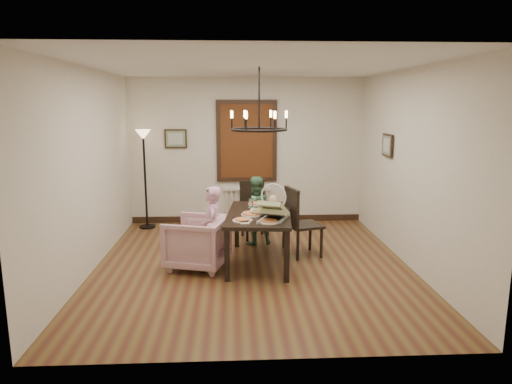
{
  "coord_description": "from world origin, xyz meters",
  "views": [
    {
      "loc": [
        -0.27,
        -6.3,
        2.31
      ],
      "look_at": [
        0.06,
        0.16,
        1.05
      ],
      "focal_mm": 32.0,
      "sensor_mm": 36.0,
      "label": 1
    }
  ],
  "objects": [
    {
      "name": "pizza_platter",
      "position": [
        -0.01,
        -0.03,
        0.77
      ],
      "size": [
        0.3,
        0.3,
        0.04
      ],
      "primitive_type": "cylinder",
      "color": "tan",
      "rests_on": "dining_table"
    },
    {
      "name": "chair_far",
      "position": [
        0.1,
        1.36,
        0.5
      ],
      "size": [
        0.52,
        0.52,
        1.0
      ],
      "primitive_type": null,
      "rotation": [
        0.0,
        0.0,
        0.21
      ],
      "color": "black",
      "rests_on": "room_shell"
    },
    {
      "name": "chandelier",
      "position": [
        0.1,
        0.11,
        1.95
      ],
      "size": [
        0.8,
        0.8,
        0.04
      ],
      "primitive_type": "torus",
      "color": "black",
      "rests_on": "room_shell"
    },
    {
      "name": "floor_lamp",
      "position": [
        -1.9,
        2.15,
        0.9
      ],
      "size": [
        0.3,
        0.3,
        1.8
      ],
      "primitive_type": null,
      "color": "black",
      "rests_on": "room_shell"
    },
    {
      "name": "elderly_woman",
      "position": [
        -0.57,
        -0.14,
        0.49
      ],
      "size": [
        0.25,
        0.37,
        0.99
      ],
      "primitive_type": "imported",
      "rotation": [
        0.0,
        0.0,
        -1.53
      ],
      "color": "#DE9CBE",
      "rests_on": "room_shell"
    },
    {
      "name": "dining_table",
      "position": [
        0.1,
        0.11,
        0.66
      ],
      "size": [
        1.05,
        1.68,
        0.75
      ],
      "rotation": [
        0.0,
        0.0,
        -0.1
      ],
      "color": "black",
      "rests_on": "room_shell"
    },
    {
      "name": "baby_bouncer",
      "position": [
        0.28,
        -0.29,
        0.92
      ],
      "size": [
        0.56,
        0.63,
        0.34
      ],
      "primitive_type": null,
      "rotation": [
        0.0,
        0.0,
        -0.4
      ],
      "color": "#BDCA8B",
      "rests_on": "dining_table"
    },
    {
      "name": "room_shell",
      "position": [
        0.0,
        0.37,
        1.4
      ],
      "size": [
        4.51,
        5.0,
        2.81
      ],
      "color": "brown",
      "rests_on": "ground"
    },
    {
      "name": "seated_man",
      "position": [
        0.09,
        1.03,
        0.47
      ],
      "size": [
        0.55,
        0.48,
        0.95
      ],
      "primitive_type": "imported",
      "rotation": [
        0.0,
        0.0,
        3.44
      ],
      "color": "#4B7E54",
      "rests_on": "room_shell"
    },
    {
      "name": "window_blinds",
      "position": [
        0.0,
        2.46,
        1.6
      ],
      "size": [
        1.0,
        0.03,
        1.4
      ],
      "primitive_type": "cube",
      "color": "#5E2E12",
      "rests_on": "room_shell"
    },
    {
      "name": "chair_right",
      "position": [
        0.82,
        0.4,
        0.54
      ],
      "size": [
        0.59,
        0.59,
        1.08
      ],
      "primitive_type": null,
      "rotation": [
        0.0,
        0.0,
        1.85
      ],
      "color": "black",
      "rests_on": "room_shell"
    },
    {
      "name": "drinking_glass",
      "position": [
        0.25,
        0.25,
        0.82
      ],
      "size": [
        0.07,
        0.07,
        0.15
      ],
      "primitive_type": "cylinder",
      "color": "silver",
      "rests_on": "dining_table"
    },
    {
      "name": "radiator",
      "position": [
        0.0,
        2.48,
        0.35
      ],
      "size": [
        0.92,
        0.12,
        0.62
      ],
      "primitive_type": null,
      "color": "silver",
      "rests_on": "room_shell"
    },
    {
      "name": "picture_right",
      "position": [
        2.21,
        0.9,
        1.65
      ],
      "size": [
        0.03,
        0.42,
        0.36
      ],
      "primitive_type": "cube",
      "rotation": [
        0.0,
        0.0,
        1.57
      ],
      "color": "black",
      "rests_on": "room_shell"
    },
    {
      "name": "picture_back",
      "position": [
        -1.35,
        2.47,
        1.65
      ],
      "size": [
        0.42,
        0.03,
        0.36
      ],
      "primitive_type": "cube",
      "color": "black",
      "rests_on": "room_shell"
    },
    {
      "name": "salad_bowl",
      "position": [
        0.11,
        0.01,
        0.79
      ],
      "size": [
        0.34,
        0.34,
        0.08
      ],
      "primitive_type": "imported",
      "color": "white",
      "rests_on": "dining_table"
    },
    {
      "name": "armchair",
      "position": [
        -0.79,
        -0.04,
        0.37
      ],
      "size": [
        1.0,
        0.98,
        0.74
      ],
      "primitive_type": "imported",
      "rotation": [
        0.0,
        0.0,
        -1.85
      ],
      "color": "beige",
      "rests_on": "room_shell"
    }
  ]
}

